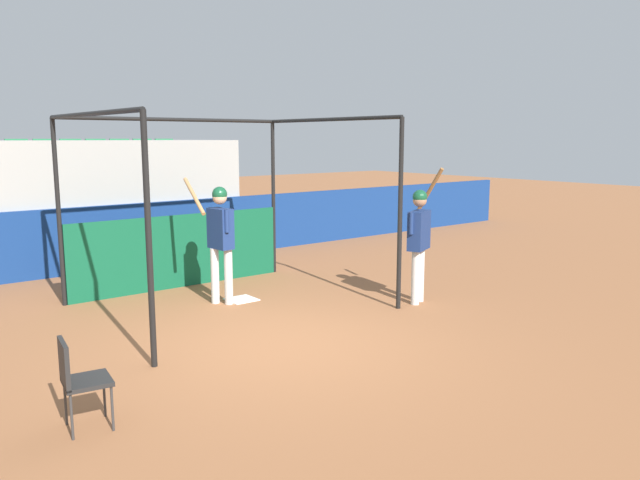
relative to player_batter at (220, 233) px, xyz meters
name	(u,v)px	position (x,y,z in m)	size (l,w,h in m)	color
ground_plane	(280,344)	(-0.39, -2.17, -1.12)	(60.00, 60.00, 0.00)	#935B38
outfield_wall	(112,237)	(-0.39, 3.62, -0.48)	(24.00, 0.12, 1.28)	navy
bleacher_section	(88,200)	(-0.39, 4.88, 0.15)	(5.95, 2.40, 2.56)	#9E9E99
batting_cage	(194,222)	(0.00, 0.86, 0.08)	(4.02, 3.44, 2.91)	black
home_plate	(241,299)	(0.36, -0.01, -1.12)	(0.44, 0.44, 0.02)	white
player_batter	(220,233)	(0.00, 0.00, 0.00)	(0.51, 0.86, 1.97)	silver
player_waiting	(419,234)	(2.46, -1.88, -0.03)	(0.69, 0.63, 2.13)	silver
folding_chair	(77,375)	(-3.14, -3.00, -0.61)	(0.45, 0.45, 0.84)	black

